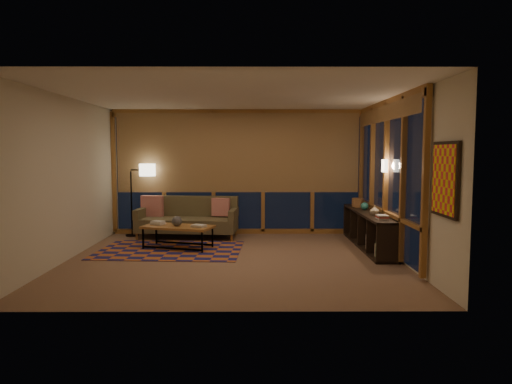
{
  "coord_description": "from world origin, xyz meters",
  "views": [
    {
      "loc": [
        0.35,
        -7.48,
        1.79
      ],
      "look_at": [
        0.38,
        0.45,
        1.09
      ],
      "focal_mm": 32.0,
      "sensor_mm": 36.0,
      "label": 1
    }
  ],
  "objects_px": {
    "sofa": "(187,218)",
    "bookshelf": "(368,230)",
    "floor_lamp": "(131,200)",
    "coffee_table": "(178,237)"
  },
  "relations": [
    {
      "from": "coffee_table",
      "to": "bookshelf",
      "type": "distance_m",
      "value": 3.56
    },
    {
      "from": "coffee_table",
      "to": "sofa",
      "type": "bearing_deg",
      "value": 105.78
    },
    {
      "from": "coffee_table",
      "to": "bookshelf",
      "type": "xyz_separation_m",
      "value": [
        3.56,
        0.1,
        0.12
      ]
    },
    {
      "from": "sofa",
      "to": "floor_lamp",
      "type": "relative_size",
      "value": 1.32
    },
    {
      "from": "bookshelf",
      "to": "floor_lamp",
      "type": "bearing_deg",
      "value": 165.74
    },
    {
      "from": "bookshelf",
      "to": "coffee_table",
      "type": "bearing_deg",
      "value": -178.32
    },
    {
      "from": "sofa",
      "to": "floor_lamp",
      "type": "distance_m",
      "value": 1.3
    },
    {
      "from": "sofa",
      "to": "floor_lamp",
      "type": "height_order",
      "value": "floor_lamp"
    },
    {
      "from": "sofa",
      "to": "bookshelf",
      "type": "distance_m",
      "value": 3.67
    },
    {
      "from": "coffee_table",
      "to": "floor_lamp",
      "type": "bearing_deg",
      "value": 149.29
    }
  ]
}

